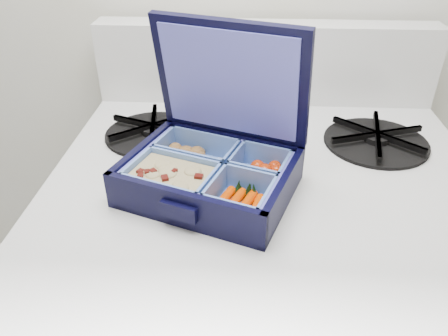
# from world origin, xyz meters

# --- Properties ---
(bento_box) EXTENTS (0.27, 0.24, 0.05)m
(bento_box) POSITION_xyz_m (0.38, 1.61, 1.02)
(bento_box) COLOR black
(bento_box) RESTS_ON stove
(burner_grate) EXTENTS (0.22, 0.22, 0.03)m
(burner_grate) POSITION_xyz_m (0.65, 1.77, 1.01)
(burner_grate) COLOR black
(burner_grate) RESTS_ON stove
(burner_grate_rear) EXTENTS (0.22, 0.22, 0.02)m
(burner_grate_rear) POSITION_xyz_m (0.26, 1.77, 1.01)
(burner_grate_rear) COLOR black
(burner_grate_rear) RESTS_ON stove
(fork) EXTENTS (0.10, 0.16, 0.01)m
(fork) POSITION_xyz_m (0.44, 1.72, 1.00)
(fork) COLOR #A8A8A8
(fork) RESTS_ON stove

